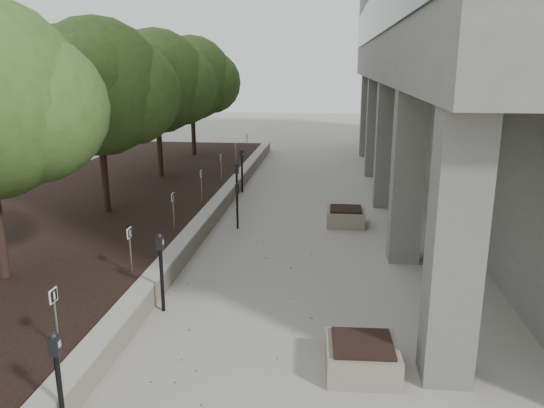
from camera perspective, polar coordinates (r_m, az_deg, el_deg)
The scene contains 21 objects.
ground at distance 7.90m, azimuth -7.20°, elevation -20.32°, with size 90.00×90.00×0.00m, color gray.
retaining_wall at distance 16.23m, azimuth -6.13°, elevation -0.59°, with size 0.39×26.00×0.50m, color gray, non-canonical shape.
planting_bed at distance 17.40m, azimuth -18.02°, elevation -0.36°, with size 7.00×26.00×0.40m, color black.
crabapple_tree_3 at distance 15.72m, azimuth -18.01°, elevation 8.93°, with size 4.60×4.00×5.44m, color #31511F, non-canonical shape.
crabapple_tree_4 at distance 20.36m, azimuth -12.22°, elevation 10.49°, with size 4.60×4.00×5.44m, color #31511F, non-canonical shape.
crabapple_tree_5 at distance 25.14m, azimuth -8.58°, elevation 11.42°, with size 4.60×4.00×5.44m, color #31511F, non-canonical shape.
parking_sign_2 at distance 8.66m, azimuth -22.19°, elevation -11.33°, with size 0.04×0.22×0.96m, color black, non-canonical shape.
parking_sign_3 at distance 11.16m, azimuth -14.96°, elevation -4.83°, with size 0.04×0.22×0.96m, color black, non-canonical shape.
parking_sign_4 at distance 13.86m, azimuth -10.53°, elevation -0.74°, with size 0.04×0.22×0.96m, color black, non-canonical shape.
parking_sign_5 at distance 16.67m, azimuth -7.58°, elevation 2.00°, with size 0.04×0.22×0.96m, color black, non-canonical shape.
parking_sign_6 at distance 19.53m, azimuth -5.48°, elevation 3.94°, with size 0.04×0.22×0.96m, color black, non-canonical shape.
parking_sign_7 at distance 22.43m, azimuth -3.91°, elevation 5.38°, with size 0.04×0.22×0.96m, color black, non-canonical shape.
parking_sign_8 at distance 25.35m, azimuth -2.70°, elevation 6.49°, with size 0.04×0.22×0.96m, color black, non-canonical shape.
parking_meter_1 at distance 7.27m, azimuth -21.85°, elevation -17.81°, with size 0.15×0.10×1.48m, color black, non-canonical shape.
parking_meter_2 at distance 10.17m, azimuth -11.78°, elevation -7.25°, with size 0.15×0.11×1.54m, color black, non-canonical shape.
parking_meter_3 at distance 14.96m, azimuth -3.75°, elevation -0.21°, with size 0.13×0.09×1.33m, color black, non-canonical shape.
parking_meter_4 at distance 16.59m, azimuth -3.79°, elevation 1.72°, with size 0.16×0.11×1.57m, color black, non-canonical shape.
parking_meter_5 at distance 19.23m, azimuth -3.24°, elevation 3.56°, with size 0.16×0.11×1.58m, color black, non-canonical shape.
planter_front at distance 8.45m, azimuth 9.64°, elevation -15.88°, with size 1.08×1.08×0.50m, color gray, non-canonical shape.
planter_back at distance 15.55m, azimuth 7.90°, elevation -1.32°, with size 1.08×1.08×0.50m, color gray, non-canonical shape.
berry_scatter at distance 12.26m, azimuth -2.20°, elevation -6.85°, with size 3.30×14.10×0.02m, color maroon, non-canonical shape.
Camera 1 is at (1.64, -6.26, 4.53)m, focal length 35.06 mm.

